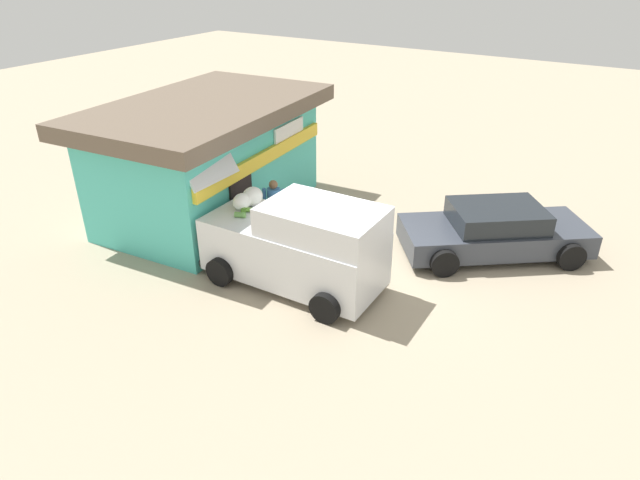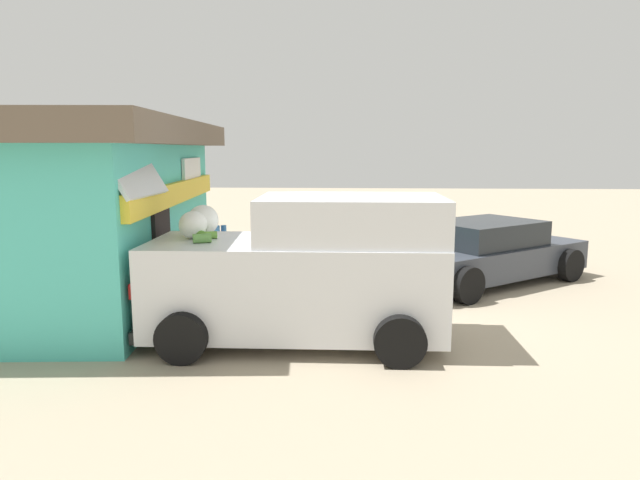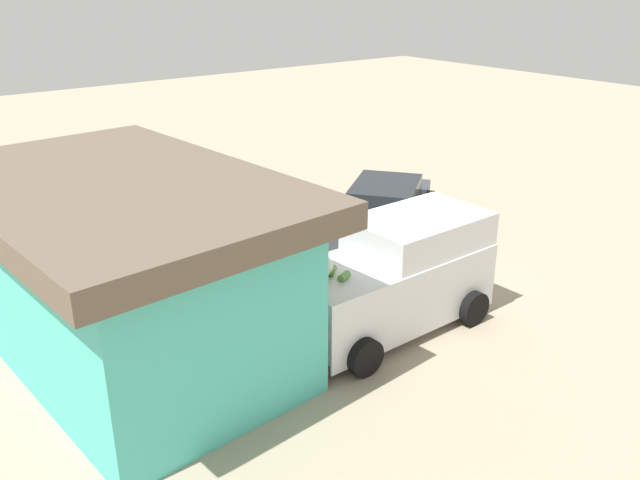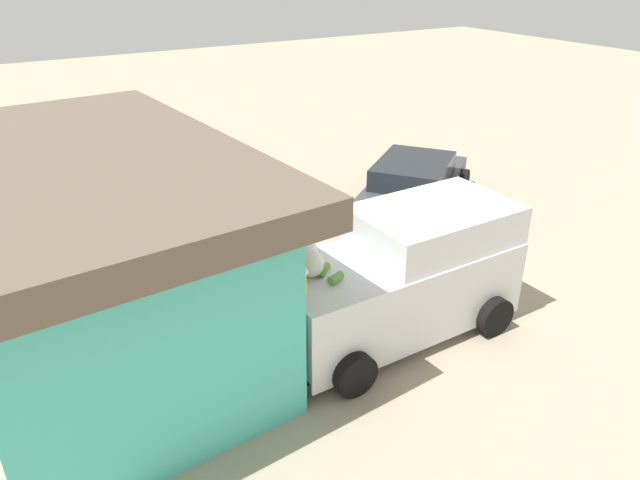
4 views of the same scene
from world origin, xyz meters
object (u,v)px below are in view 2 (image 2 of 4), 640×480
object	(u,v)px
vendor_standing	(210,254)
customer_bending	(196,273)
unloaded_banana_pile	(100,323)
storefront_bar	(75,208)
paint_bucket	(236,271)
parked_sedan	(483,253)
delivery_van	(305,270)

from	to	relation	value
vendor_standing	customer_bending	bearing A→B (deg)	-176.18
customer_bending	unloaded_banana_pile	size ratio (longest dim) A/B	1.58
storefront_bar	paint_bucket	size ratio (longest dim) A/B	18.63
paint_bucket	customer_bending	bearing A→B (deg)	-178.51
vendor_standing	storefront_bar	bearing A→B (deg)	79.50
parked_sedan	paint_bucket	world-z (taller)	parked_sedan
parked_sedan	customer_bending	bearing A→B (deg)	124.53
storefront_bar	parked_sedan	size ratio (longest dim) A/B	1.53
customer_bending	delivery_van	bearing A→B (deg)	-101.17
storefront_bar	vendor_standing	distance (m)	2.63
storefront_bar	customer_bending	size ratio (longest dim) A/B	4.92
customer_bending	vendor_standing	bearing A→B (deg)	3.82
parked_sedan	vendor_standing	world-z (taller)	vendor_standing
delivery_van	parked_sedan	world-z (taller)	delivery_van
delivery_van	vendor_standing	distance (m)	2.27
customer_bending	unloaded_banana_pile	world-z (taller)	customer_bending
parked_sedan	storefront_bar	bearing A→B (deg)	103.22
storefront_bar	vendor_standing	world-z (taller)	storefront_bar
customer_bending	paint_bucket	distance (m)	3.30
delivery_van	storefront_bar	bearing A→B (deg)	64.99
storefront_bar	parked_sedan	bearing A→B (deg)	-76.78
unloaded_banana_pile	vendor_standing	bearing A→B (deg)	-39.09
parked_sedan	unloaded_banana_pile	xyz separation A→B (m)	(-3.76, 6.28, -0.38)
customer_bending	paint_bucket	bearing A→B (deg)	1.49
storefront_bar	unloaded_banana_pile	distance (m)	2.76
parked_sedan	paint_bucket	xyz separation A→B (m)	(-0.18, 5.04, -0.40)
vendor_standing	paint_bucket	size ratio (longest dim) A/B	4.28
parked_sedan	customer_bending	distance (m)	6.02
vendor_standing	unloaded_banana_pile	world-z (taller)	vendor_standing
storefront_bar	paint_bucket	xyz separation A→B (m)	(1.59, -2.49, -1.46)
customer_bending	storefront_bar	bearing A→B (deg)	57.51
parked_sedan	unloaded_banana_pile	world-z (taller)	parked_sedan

